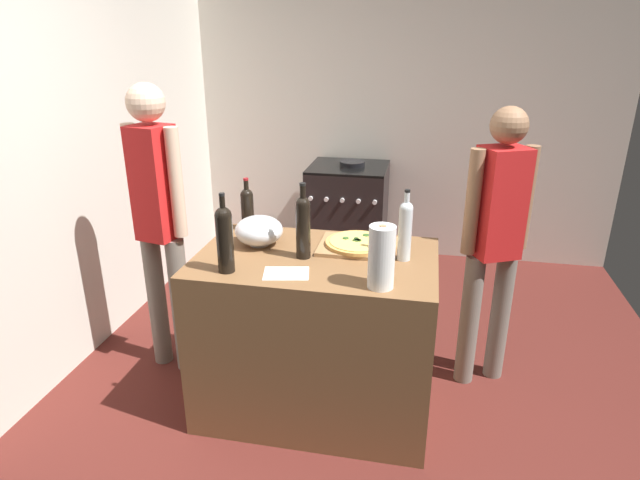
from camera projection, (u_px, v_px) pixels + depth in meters
name	position (u px, v px, depth m)	size (l,w,h in m)	color
ground_plane	(361.00, 329.00, 3.77)	(3.95, 3.54, 0.02)	#511E19
kitchen_wall_rear	(387.00, 111.00, 4.69)	(3.95, 0.10, 2.60)	silver
kitchen_wall_left	(113.00, 134.00, 3.62)	(0.10, 3.54, 2.60)	silver
counter	(316.00, 333.00, 2.85)	(1.21, 0.77, 0.89)	brown
cutting_board	(358.00, 246.00, 2.78)	(0.40, 0.32, 0.02)	#9E7247
pizza	(358.00, 243.00, 2.78)	(0.34, 0.34, 0.03)	tan
mixing_bowl	(259.00, 231.00, 2.81)	(0.25, 0.25, 0.16)	#B2B2B7
paper_towel_roll	(381.00, 257.00, 2.31)	(0.12, 0.12, 0.29)	white
wine_bottle_dark	(303.00, 224.00, 2.61)	(0.07, 0.07, 0.38)	black
wine_bottle_green	(247.00, 207.00, 3.01)	(0.07, 0.07, 0.30)	black
wine_bottle_amber	(225.00, 237.00, 2.46)	(0.08, 0.08, 0.38)	black
wine_bottle_clear	(405.00, 228.00, 2.59)	(0.07, 0.07, 0.36)	silver
recipe_sheet	(286.00, 273.00, 2.49)	(0.21, 0.15, 0.00)	white
stove	(348.00, 215.00, 4.68)	(0.66, 0.62, 0.93)	black
person_in_stripes	(159.00, 215.00, 3.01)	(0.36, 0.24, 1.71)	slate
person_in_red	(495.00, 233.00, 2.90)	(0.36, 0.28, 1.60)	slate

